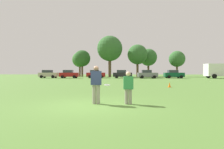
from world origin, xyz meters
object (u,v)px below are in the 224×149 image
Objects in this scene: player_thrower at (96,82)px; parked_car_mid_right at (122,74)px; player_defender at (128,86)px; parked_car_near_right at (147,74)px; parked_car_center at (96,74)px; box_truck at (224,70)px; traffic_cone at (169,85)px; parked_car_far_right at (174,74)px; frisbee at (107,85)px; parked_car_mid_left at (69,74)px; parked_car_near_left at (48,74)px.

player_thrower is 0.41× the size of parked_car_mid_right.
parked_car_near_right is (5.17, 33.11, 0.11)m from player_defender.
player_thrower is 0.41× the size of parked_car_center.
box_truck reaches higher than parked_car_mid_right.
traffic_cone is 0.11× the size of parked_car_far_right.
parked_car_far_right is (5.88, 1.02, 0.00)m from parked_car_near_right.
frisbee is 35.25m from parked_car_center.
parked_car_near_right is 5.96m from parked_car_far_right.
parked_car_mid_left is at bearing 124.11° from traffic_cone.
frisbee is (0.51, -0.11, -0.11)m from player_thrower.
parked_car_mid_left is 1.00× the size of parked_car_mid_right.
player_thrower is at bearing -65.37° from parked_car_near_left.
box_truck is at bearing 56.32° from frisbee.
parked_car_mid_left is (-12.14, 33.54, 0.11)m from player_defender.
parked_car_far_right is (11.34, -0.01, 0.00)m from parked_car_mid_right.
parked_car_center is at bearing 97.96° from player_thrower.
parked_car_mid_left and parked_car_near_right have the same top height.
parked_car_near_right is (6.62, 33.10, -0.05)m from player_thrower.
frisbee is 0.06× the size of parked_car_mid_right.
box_truck reaches higher than parked_car_far_right.
player_defender is 40.88m from box_truck.
player_thrower is 3.59× the size of traffic_cone.
parked_car_near_left is 1.00× the size of parked_car_far_right.
player_thrower is at bearing -120.54° from traffic_cone.
parked_car_near_left is 0.50× the size of box_truck.
box_truck is (17.91, 24.91, 1.52)m from traffic_cone.
parked_car_mid_right is at bearing 88.90° from frisbee.
frisbee is 41.49m from box_truck.
parked_car_mid_left is at bearing -168.35° from parked_car_center.
parked_car_center is 17.37m from parked_car_far_right.
traffic_cone is at bearing 62.05° from frisbee.
parked_car_center is at bearing 100.30° from player_defender.
parked_car_near_left and parked_car_mid_left have the same top height.
parked_car_near_right is (1.02, 23.61, 0.69)m from traffic_cone.
parked_car_far_right is at bearing -2.03° from parked_car_center.
box_truck reaches higher than player_thrower.
player_thrower is at bearing -110.12° from parked_car_far_right.
player_defender is 38.35m from parked_car_near_left.
parked_car_near_left is at bearing 171.47° from parked_car_mid_left.
parked_car_mid_left is (5.03, -0.75, 0.00)m from parked_car_near_left.
parked_car_near_left is 1.00× the size of parked_car_mid_left.
player_thrower reaches higher than player_defender.
player_defender is (1.46, -0.01, -0.15)m from player_thrower.
player_defender is 0.34× the size of parked_car_near_left.
parked_car_near_left is 16.88m from parked_car_mid_right.
traffic_cone is at bearing -67.49° from parked_car_center.
box_truck is at bearing 0.71° from parked_car_mid_right.
parked_car_far_right is at bearing 1.45° from parked_car_mid_left.
parked_car_far_right reaches higher than player_defender.
box_truck reaches higher than parked_car_near_left.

